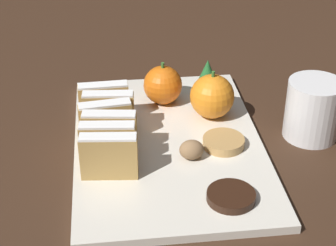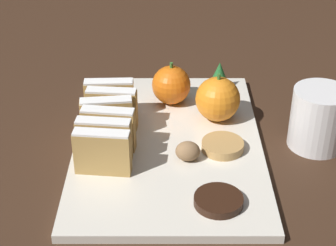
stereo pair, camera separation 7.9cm
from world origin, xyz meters
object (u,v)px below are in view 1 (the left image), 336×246
at_px(chocolate_cookie, 231,196).
at_px(coffee_mug, 314,109).
at_px(orange_far, 212,96).
at_px(orange_near, 163,85).
at_px(walnut, 192,150).

xyz_separation_m(chocolate_cookie, coffee_mug, (0.15, 0.15, 0.03)).
distance_m(orange_far, chocolate_cookie, 0.20).
height_order(orange_near, chocolate_cookie, orange_near).
relative_size(chocolate_cookie, coffee_mug, 0.55).
bearing_deg(orange_far, orange_near, 143.58).
xyz_separation_m(orange_far, coffee_mug, (0.14, -0.05, -0.00)).
height_order(orange_far, walnut, orange_far).
bearing_deg(walnut, orange_far, 66.20).
xyz_separation_m(orange_far, walnut, (-0.05, -0.11, -0.02)).
relative_size(orange_far, coffee_mug, 0.68).
xyz_separation_m(walnut, coffee_mug, (0.19, 0.05, 0.02)).
distance_m(walnut, chocolate_cookie, 0.10).
relative_size(walnut, chocolate_cookie, 0.55).
bearing_deg(coffee_mug, orange_near, 153.56).
xyz_separation_m(orange_far, chocolate_cookie, (-0.01, -0.20, -0.03)).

